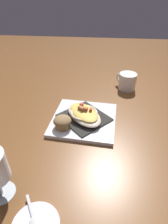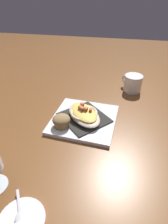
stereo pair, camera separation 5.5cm
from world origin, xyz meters
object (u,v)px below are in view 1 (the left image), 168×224
object	(u,v)px
square_plate	(84,119)
muffin	(62,122)
coffee_mug	(127,82)
spoon	(35,222)
gratin_dish	(84,114)

from	to	relation	value
square_plate	muffin	bearing A→B (deg)	-49.64
coffee_mug	spoon	xyz separation A→B (m)	(0.70, -0.27, -0.02)
square_plate	muffin	distance (m)	0.10
gratin_dish	spoon	size ratio (longest dim) A/B	2.21
muffin	spoon	size ratio (longest dim) A/B	0.73
gratin_dish	coffee_mug	distance (m)	0.35
muffin	spoon	world-z (taller)	muffin
square_plate	coffee_mug	xyz separation A→B (m)	(-0.29, 0.19, 0.03)
muffin	coffee_mug	size ratio (longest dim) A/B	0.67
spoon	square_plate	bearing A→B (deg)	169.42
muffin	coffee_mug	xyz separation A→B (m)	(-0.36, 0.27, -0.00)
square_plate	coffee_mug	bearing A→B (deg)	146.50
muffin	gratin_dish	bearing A→B (deg)	130.43
square_plate	coffee_mug	distance (m)	0.35
gratin_dish	coffee_mug	bearing A→B (deg)	146.48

